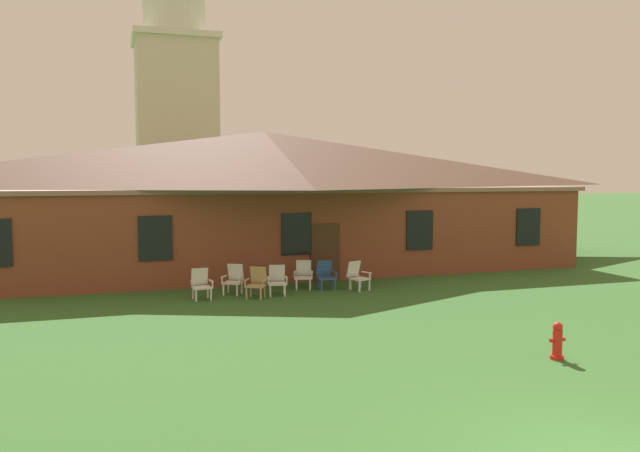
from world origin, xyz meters
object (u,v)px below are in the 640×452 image
(lawn_chair_left_end, at_px, (257,282))
(lawn_chair_right_end, at_px, (303,274))
(lawn_chair_under_eave, at_px, (357,275))
(fire_hydrant, at_px, (557,342))
(lawn_chair_by_porch, at_px, (201,283))
(lawn_chair_near_door, at_px, (234,279))
(lawn_chair_middle, at_px, (277,280))
(lawn_chair_far_side, at_px, (326,274))

(lawn_chair_left_end, height_order, lawn_chair_right_end, same)
(lawn_chair_under_eave, height_order, fire_hydrant, lawn_chair_under_eave)
(lawn_chair_by_porch, distance_m, lawn_chair_near_door, 1.27)
(lawn_chair_middle, height_order, lawn_chair_far_side, same)
(lawn_chair_under_eave, bearing_deg, fire_hydrant, -83.13)
(lawn_chair_near_door, relative_size, fire_hydrant, 1.21)
(lawn_chair_left_end, height_order, lawn_chair_far_side, same)
(lawn_chair_by_porch, relative_size, lawn_chair_far_side, 1.00)
(lawn_chair_left_end, bearing_deg, lawn_chair_right_end, 29.93)
(lawn_chair_middle, relative_size, lawn_chair_right_end, 1.00)
(lawn_chair_near_door, distance_m, lawn_chair_left_end, 1.02)
(lawn_chair_right_end, height_order, fire_hydrant, lawn_chair_right_end)
(lawn_chair_left_end, distance_m, fire_hydrant, 9.65)
(lawn_chair_right_end, distance_m, lawn_chair_far_side, 0.76)
(lawn_chair_by_porch, height_order, lawn_chair_left_end, same)
(lawn_chair_right_end, bearing_deg, lawn_chair_near_door, -174.81)
(lawn_chair_right_end, height_order, lawn_chair_under_eave, same)
(lawn_chair_middle, bearing_deg, lawn_chair_near_door, 154.02)
(lawn_chair_left_end, bearing_deg, fire_hydrant, -61.78)
(lawn_chair_by_porch, xyz_separation_m, lawn_chair_right_end, (3.56, 0.80, 0.00))
(lawn_chair_right_end, xyz_separation_m, lawn_chair_far_side, (0.68, -0.34, 0.00))
(lawn_chair_right_end, bearing_deg, fire_hydrant, -74.20)
(fire_hydrant, bearing_deg, lawn_chair_left_end, 118.22)
(lawn_chair_by_porch, bearing_deg, lawn_chair_near_door, 26.92)
(lawn_chair_left_end, bearing_deg, lawn_chair_middle, 16.91)
(lawn_chair_near_door, distance_m, lawn_chair_under_eave, 4.12)
(lawn_chair_near_door, distance_m, fire_hydrant, 10.67)
(lawn_chair_by_porch, bearing_deg, lawn_chair_under_eave, -0.07)
(lawn_chair_left_end, bearing_deg, lawn_chair_near_door, 124.25)
(lawn_chair_left_end, xyz_separation_m, fire_hydrant, (4.56, -8.50, -0.12))
(lawn_chair_near_door, xyz_separation_m, lawn_chair_far_side, (3.11, -0.12, 0.00))
(lawn_chair_by_porch, distance_m, lawn_chair_right_end, 3.65)
(lawn_chair_middle, bearing_deg, lawn_chair_by_porch, 178.75)
(lawn_chair_far_side, bearing_deg, lawn_chair_under_eave, -25.73)
(lawn_chair_near_door, bearing_deg, lawn_chair_far_side, -2.12)
(lawn_chair_by_porch, bearing_deg, lawn_chair_middle, -1.25)
(lawn_chair_near_door, xyz_separation_m, lawn_chair_right_end, (2.43, 0.22, 0.00))
(lawn_chair_middle, height_order, lawn_chair_under_eave, same)
(lawn_chair_middle, xyz_separation_m, lawn_chair_right_end, (1.14, 0.85, 0.00))
(lawn_chair_right_end, xyz_separation_m, lawn_chair_under_eave, (1.65, -0.80, 0.00))
(lawn_chair_left_end, bearing_deg, lawn_chair_by_porch, 171.03)
(lawn_chair_middle, bearing_deg, fire_hydrant, -66.19)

